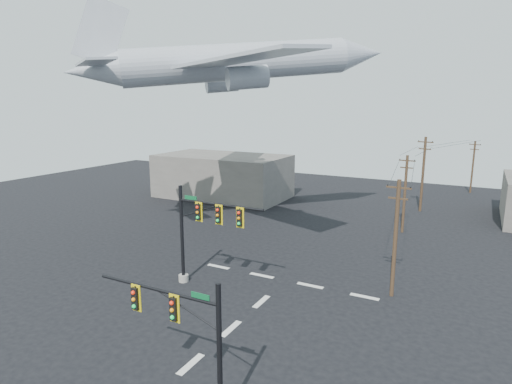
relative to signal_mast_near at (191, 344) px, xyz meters
The scene contains 11 objects.
ground 5.11m from the signal_mast_near, 127.96° to the left, with size 120.00×120.00×0.00m, color black.
lane_markings 9.29m from the signal_mast_near, 105.63° to the left, with size 14.00×21.20×0.01m.
signal_mast_near is the anchor object (origin of this frame).
signal_mast_far 13.41m from the signal_mast_near, 123.33° to the left, with size 7.08×0.81×7.36m.
utility_pole_a 16.91m from the signal_mast_near, 71.76° to the left, with size 1.65×0.27×8.23m.
utility_pole_b 32.18m from the signal_mast_near, 83.92° to the left, with size 1.63×0.27×8.04m.
utility_pole_c 42.47m from the signal_mast_near, 84.76° to the left, with size 1.85×0.61×9.20m.
utility_pole_d 58.39m from the signal_mast_near, 81.08° to the left, with size 1.58×0.50×7.74m.
power_lines 37.67m from the signal_mast_near, 82.34° to the left, with size 7.12×41.65×0.47m.
airliner 28.58m from the signal_mast_near, 115.77° to the left, with size 25.53×24.89×7.93m.
building_left 44.06m from the signal_mast_near, 120.45° to the left, with size 18.00×10.00×6.00m, color slate.
Camera 1 is at (12.15, -15.86, 13.16)m, focal length 30.00 mm.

